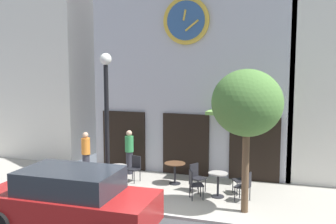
{
  "coord_description": "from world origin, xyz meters",
  "views": [
    {
      "loc": [
        3.63,
        -9.6,
        4.11
      ],
      "look_at": [
        -0.31,
        2.12,
        2.61
      ],
      "focal_mm": 41.69,
      "sensor_mm": 36.0,
      "label": 1
    }
  ],
  "objects_px": {
    "cafe_chair_by_entrance": "(135,166)",
    "cafe_table_near_curb": "(218,181)",
    "cafe_chair_corner": "(194,182)",
    "parked_car_red": "(71,200)",
    "pedestrian_green": "(129,151)",
    "pedestrian_orange": "(86,154)",
    "street_lamp": "(107,125)",
    "cafe_table_near_door": "(175,169)",
    "cafe_chair_left_end": "(245,185)",
    "cafe_chair_curbside": "(97,176)",
    "cafe_table_rightmost": "(118,173)",
    "cafe_chair_near_lamp": "(242,178)",
    "street_tree": "(247,104)",
    "cafe_chair_mid_row": "(196,175)"
  },
  "relations": [
    {
      "from": "cafe_chair_near_lamp",
      "to": "pedestrian_green",
      "type": "distance_m",
      "value": 4.5
    },
    {
      "from": "cafe_chair_near_lamp",
      "to": "parked_car_red",
      "type": "distance_m",
      "value": 5.54
    },
    {
      "from": "cafe_chair_mid_row",
      "to": "cafe_chair_curbside",
      "type": "relative_size",
      "value": 1.0
    },
    {
      "from": "cafe_chair_by_entrance",
      "to": "cafe_table_near_curb",
      "type": "bearing_deg",
      "value": -13.05
    },
    {
      "from": "cafe_chair_near_lamp",
      "to": "cafe_chair_corner",
      "type": "bearing_deg",
      "value": -143.88
    },
    {
      "from": "pedestrian_green",
      "to": "cafe_chair_by_entrance",
      "type": "bearing_deg",
      "value": -54.96
    },
    {
      "from": "street_tree",
      "to": "cafe_table_near_curb",
      "type": "distance_m",
      "value": 2.9
    },
    {
      "from": "street_tree",
      "to": "street_lamp",
      "type": "bearing_deg",
      "value": -179.44
    },
    {
      "from": "cafe_chair_corner",
      "to": "parked_car_red",
      "type": "height_order",
      "value": "parked_car_red"
    },
    {
      "from": "cafe_chair_by_entrance",
      "to": "cafe_chair_corner",
      "type": "height_order",
      "value": "same"
    },
    {
      "from": "cafe_chair_near_lamp",
      "to": "cafe_chair_curbside",
      "type": "relative_size",
      "value": 1.0
    },
    {
      "from": "cafe_chair_near_lamp",
      "to": "cafe_chair_left_end",
      "type": "height_order",
      "value": "same"
    },
    {
      "from": "street_tree",
      "to": "cafe_chair_curbside",
      "type": "height_order",
      "value": "street_tree"
    },
    {
      "from": "pedestrian_orange",
      "to": "cafe_chair_curbside",
      "type": "bearing_deg",
      "value": -49.11
    },
    {
      "from": "cafe_table_near_door",
      "to": "cafe_chair_left_end",
      "type": "height_order",
      "value": "cafe_chair_left_end"
    },
    {
      "from": "pedestrian_green",
      "to": "street_tree",
      "type": "bearing_deg",
      "value": -28.41
    },
    {
      "from": "cafe_table_rightmost",
      "to": "cafe_chair_left_end",
      "type": "distance_m",
      "value": 4.27
    },
    {
      "from": "street_tree",
      "to": "parked_car_red",
      "type": "distance_m",
      "value": 5.26
    },
    {
      "from": "street_lamp",
      "to": "cafe_table_rightmost",
      "type": "relative_size",
      "value": 6.08
    },
    {
      "from": "cafe_chair_left_end",
      "to": "parked_car_red",
      "type": "relative_size",
      "value": 0.21
    },
    {
      "from": "cafe_chair_near_lamp",
      "to": "cafe_chair_left_end",
      "type": "distance_m",
      "value": 0.73
    },
    {
      "from": "street_lamp",
      "to": "cafe_chair_left_end",
      "type": "relative_size",
      "value": 4.96
    },
    {
      "from": "street_lamp",
      "to": "cafe_chair_by_entrance",
      "type": "relative_size",
      "value": 4.96
    },
    {
      "from": "cafe_table_near_door",
      "to": "pedestrian_green",
      "type": "relative_size",
      "value": 0.44
    },
    {
      "from": "cafe_table_near_door",
      "to": "pedestrian_orange",
      "type": "height_order",
      "value": "pedestrian_orange"
    },
    {
      "from": "street_lamp",
      "to": "cafe_table_near_curb",
      "type": "xyz_separation_m",
      "value": [
        3.29,
        1.03,
        -1.76
      ]
    },
    {
      "from": "parked_car_red",
      "to": "cafe_table_near_curb",
      "type": "bearing_deg",
      "value": 49.95
    },
    {
      "from": "parked_car_red",
      "to": "cafe_chair_curbside",
      "type": "bearing_deg",
      "value": 105.7
    },
    {
      "from": "cafe_table_near_door",
      "to": "cafe_chair_mid_row",
      "type": "distance_m",
      "value": 1.03
    },
    {
      "from": "cafe_table_rightmost",
      "to": "cafe_chair_corner",
      "type": "height_order",
      "value": "cafe_chair_corner"
    },
    {
      "from": "cafe_chair_by_entrance",
      "to": "cafe_chair_corner",
      "type": "distance_m",
      "value": 2.73
    },
    {
      "from": "street_lamp",
      "to": "parked_car_red",
      "type": "bearing_deg",
      "value": -83.67
    },
    {
      "from": "street_lamp",
      "to": "parked_car_red",
      "type": "height_order",
      "value": "street_lamp"
    },
    {
      "from": "pedestrian_orange",
      "to": "street_tree",
      "type": "bearing_deg",
      "value": -15.34
    },
    {
      "from": "cafe_chair_by_entrance",
      "to": "cafe_chair_near_lamp",
      "type": "bearing_deg",
      "value": -2.66
    },
    {
      "from": "pedestrian_green",
      "to": "pedestrian_orange",
      "type": "bearing_deg",
      "value": -147.17
    },
    {
      "from": "street_tree",
      "to": "cafe_chair_left_end",
      "type": "relative_size",
      "value": 4.45
    },
    {
      "from": "street_tree",
      "to": "cafe_chair_mid_row",
      "type": "xyz_separation_m",
      "value": [
        -1.75,
        1.33,
        -2.52
      ]
    },
    {
      "from": "cafe_table_rightmost",
      "to": "cafe_chair_near_lamp",
      "type": "distance_m",
      "value": 4.13
    },
    {
      "from": "cafe_table_near_curb",
      "to": "cafe_table_near_door",
      "type": "bearing_deg",
      "value": 153.02
    },
    {
      "from": "cafe_table_near_door",
      "to": "parked_car_red",
      "type": "height_order",
      "value": "parked_car_red"
    },
    {
      "from": "cafe_chair_curbside",
      "to": "cafe_chair_left_end",
      "type": "xyz_separation_m",
      "value": [
        4.64,
        0.65,
        0.0
      ]
    },
    {
      "from": "pedestrian_orange",
      "to": "parked_car_red",
      "type": "xyz_separation_m",
      "value": [
        2.05,
        -4.23,
        -0.1
      ]
    },
    {
      "from": "cafe_table_near_door",
      "to": "cafe_chair_left_end",
      "type": "distance_m",
      "value": 2.74
    },
    {
      "from": "pedestrian_green",
      "to": "cafe_table_rightmost",
      "type": "bearing_deg",
      "value": -79.54
    },
    {
      "from": "street_lamp",
      "to": "cafe_chair_corner",
      "type": "distance_m",
      "value": 3.2
    },
    {
      "from": "pedestrian_green",
      "to": "parked_car_red",
      "type": "distance_m",
      "value": 5.15
    },
    {
      "from": "cafe_table_near_door",
      "to": "parked_car_red",
      "type": "xyz_separation_m",
      "value": [
        -1.32,
        -4.43,
        0.23
      ]
    },
    {
      "from": "cafe_chair_near_lamp",
      "to": "cafe_chair_curbside",
      "type": "bearing_deg",
      "value": -163.05
    },
    {
      "from": "cafe_table_near_curb",
      "to": "pedestrian_green",
      "type": "distance_m",
      "value": 4.02
    }
  ]
}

